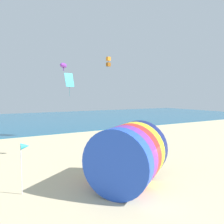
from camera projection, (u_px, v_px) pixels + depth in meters
The scene contains 8 objects.
ground_plane at pixel (144, 188), 12.59m from camera, with size 120.00×120.00×0.00m, color beige.
sea at pixel (28, 120), 47.24m from camera, with size 120.00×40.00×0.10m, color #236084.
giant_inflatable_tube at pixel (129, 155), 12.80m from camera, with size 5.67×5.51×3.69m.
kite_handler at pixel (155, 154), 16.46m from camera, with size 0.41×0.41×1.76m.
kite_cyan_diamond at pixel (69, 80), 26.72m from camera, with size 1.23×0.71×2.84m.
kite_purple_parafoil at pixel (63, 65), 14.70m from camera, with size 0.96×1.10×0.57m.
kite_orange_box at pixel (108, 62), 17.65m from camera, with size 0.31×0.31×0.80m.
beach_flag at pixel (25, 149), 11.74m from camera, with size 0.47×0.36×2.80m.
Camera 1 is at (-7.67, -9.70, 5.33)m, focal length 35.00 mm.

